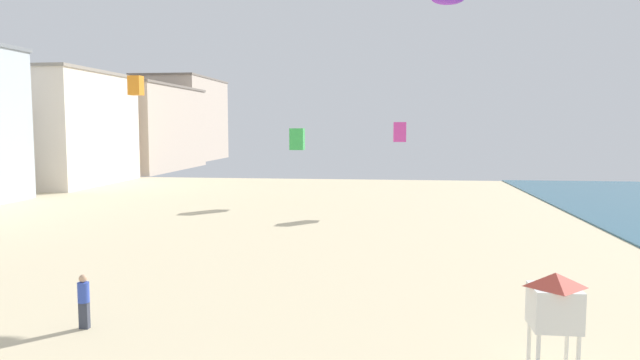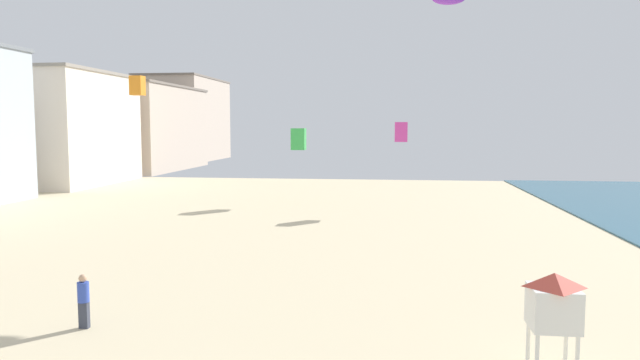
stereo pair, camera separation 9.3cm
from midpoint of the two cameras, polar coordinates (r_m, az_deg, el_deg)
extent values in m
cube|color=silver|center=(67.57, -25.83, 4.47)|extent=(14.93, 15.41, 11.35)
cube|color=gray|center=(67.79, -26.03, 9.40)|extent=(15.23, 15.72, 0.30)
cube|color=#C6B29E|center=(85.24, -18.51, 4.75)|extent=(15.74, 21.48, 11.24)
cube|color=slate|center=(85.41, -18.62, 8.63)|extent=(16.06, 21.91, 0.30)
cube|color=#C6B29E|center=(106.20, -13.28, 5.71)|extent=(10.59, 20.34, 14.12)
cube|color=slate|center=(106.52, -13.36, 9.59)|extent=(10.81, 20.75, 0.30)
cube|color=#383D4C|center=(19.17, -22.19, -12.16)|extent=(0.28, 0.18, 0.80)
cylinder|color=#334CB2|center=(18.97, -22.27, -10.14)|extent=(0.34, 0.34, 0.60)
sphere|color=tan|center=(18.87, -22.31, -8.91)|extent=(0.24, 0.24, 0.24)
cylinder|color=white|center=(15.12, 20.38, -16.05)|extent=(0.10, 0.10, 1.20)
cylinder|color=white|center=(15.35, 23.78, -15.84)|extent=(0.10, 0.10, 1.20)
cylinder|color=white|center=(15.94, 19.60, -14.90)|extent=(0.10, 0.10, 1.20)
cylinder|color=white|center=(16.16, 22.82, -14.73)|extent=(0.10, 0.10, 1.20)
cube|color=white|center=(15.29, 21.79, -11.51)|extent=(1.10, 1.10, 1.00)
pyramid|color=#D14C3D|center=(15.11, 21.88, -9.05)|extent=(1.10, 1.10, 0.35)
cube|color=#DB3D9E|center=(42.14, 7.74, 4.68)|extent=(0.90, 0.90, 1.41)
cube|color=orange|center=(46.71, -17.63, 8.80)|extent=(0.93, 0.93, 1.46)
cube|color=green|center=(45.73, -2.31, 4.02)|extent=(1.07, 1.07, 1.68)
camera|label=1|loc=(0.05, -90.13, -0.01)|focal=32.71mm
camera|label=2|loc=(0.05, 89.87, 0.01)|focal=32.71mm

